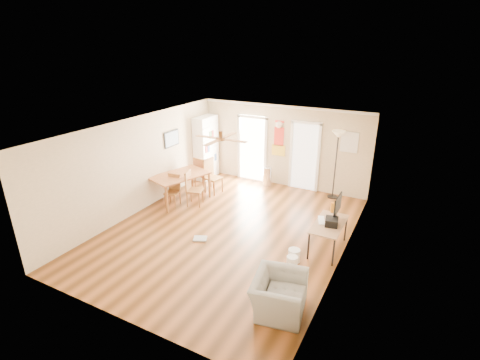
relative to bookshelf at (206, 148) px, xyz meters
The scene contains 30 objects.
floor 4.00m from the bookshelf, 49.30° to the right, with size 7.00×7.00×0.00m, color brown.
ceiling 4.16m from the bookshelf, 49.30° to the right, with size 5.50×7.00×0.00m, color silver, non-canonical shape.
wall_back 2.59m from the bookshelf, 12.79° to the left, with size 5.50×0.04×2.60m, color beige, non-canonical shape.
wall_front 6.91m from the bookshelf, 68.60° to the right, with size 5.50×0.04×2.60m, color beige, non-canonical shape.
wall_left 2.95m from the bookshelf, 94.52° to the right, with size 0.04×7.00×2.60m, color beige, non-canonical shape.
wall_right 6.03m from the bookshelf, 29.07° to the right, with size 0.04×7.00×2.60m, color beige, non-canonical shape.
crown_molding 4.14m from the bookshelf, 49.30° to the right, with size 5.50×7.00×0.08m, color white, non-canonical shape.
kitchen_doorway 1.57m from the bookshelf, 20.76° to the left, with size 0.90×0.10×2.10m, color white, non-canonical shape.
bathroom_doorway 3.32m from the bookshelf, ahead, with size 0.80×0.10×2.10m, color white, non-canonical shape.
wall_decal 2.51m from the bookshelf, 12.98° to the left, with size 0.46×0.03×1.10m, color red.
ac_grille 4.65m from the bookshelf, ahead, with size 0.50×0.04×0.60m, color white.
framed_poster 1.67m from the bookshelf, 97.69° to the right, with size 0.04×0.66×0.48m, color black.
ceiling_fan 4.32m from the bookshelf, 52.04° to the right, with size 1.24×1.24×0.20m, color #593819, non-canonical shape.
bookshelf is the anchor object (origin of this frame).
dining_table 2.13m from the bookshelf, 79.53° to the right, with size 0.97×1.62×0.81m, color #AC6437, non-canonical shape.
dining_chair_right_a 1.48m from the bookshelf, 48.33° to the right, with size 0.43×0.43×1.06m, color #AA7237, non-canonical shape.
dining_chair_right_b 2.32m from the bookshelf, 65.92° to the right, with size 0.42×0.42×1.01m, color olive, non-canonical shape.
dining_chair_near 2.50m from the bookshelf, 81.04° to the right, with size 0.37×0.37×0.91m, color #AA6D37, non-canonical shape.
dining_chair_far 1.08m from the bookshelf, 64.52° to the right, with size 0.41×0.41×1.01m, color #AB6437, non-canonical shape.
trash_can 2.31m from the bookshelf, ahead, with size 0.29×0.29×0.63m, color silver.
torchiere_lamp 4.30m from the bookshelf, ahead, with size 0.39×0.39×2.04m, color black, non-canonical shape.
computer_desk 5.62m from the bookshelf, 28.21° to the right, with size 0.62×1.24×0.66m, color tan, non-canonical shape.
imac 5.50m from the bookshelf, 24.86° to the right, with size 0.08×0.59×0.55m, color black, non-canonical shape.
keyboard 5.39m from the bookshelf, 28.69° to the right, with size 0.14×0.42×0.02m, color white.
printer 5.66m from the bookshelf, 28.45° to the right, with size 0.27×0.32×0.16m, color black.
orange_bottle 5.25m from the bookshelf, 23.12° to the right, with size 0.08×0.08×0.25m, color orange.
wastebasket_a 5.84m from the bookshelf, 39.55° to the right, with size 0.23×0.23×0.27m, color white.
wastebasket_b 5.67m from the bookshelf, 37.97° to the right, with size 0.25×0.25×0.29m, color white.
floor_cloth 4.33m from the bookshelf, 59.61° to the right, with size 0.31×0.24×0.04m, color #9B9A96.
armchair 6.86m from the bookshelf, 46.81° to the right, with size 1.00×0.88×0.65m, color gray.
Camera 1 is at (3.90, -6.83, 4.44)m, focal length 26.80 mm.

